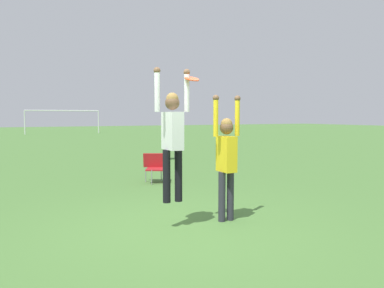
% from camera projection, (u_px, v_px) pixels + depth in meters
% --- Properties ---
extents(ground_plane, '(120.00, 120.00, 0.00)m').
position_uv_depth(ground_plane, '(184.00, 228.00, 5.91)').
color(ground_plane, '#4C7A38').
extents(person_jumping, '(0.60, 0.46, 2.09)m').
position_uv_depth(person_jumping, '(172.00, 132.00, 5.80)').
color(person_jumping, black).
rests_on(person_jumping, ground_plane).
extents(person_defending, '(0.53, 0.38, 2.12)m').
position_uv_depth(person_defending, '(226.00, 155.00, 6.26)').
color(person_defending, '#2D2D38').
rests_on(person_defending, ground_plane).
extents(frisbee, '(0.23, 0.22, 0.10)m').
position_uv_depth(frisbee, '(192.00, 79.00, 5.81)').
color(frisbee, '#E04C23').
extents(camping_chair_0, '(0.71, 0.77, 0.77)m').
position_uv_depth(camping_chair_0, '(155.00, 166.00, 10.01)').
color(camping_chair_0, gray).
rests_on(camping_chair_0, ground_plane).
extents(camping_chair_1, '(0.58, 0.61, 0.77)m').
position_uv_depth(camping_chair_1, '(171.00, 148.00, 15.43)').
color(camping_chair_1, gray).
rests_on(camping_chair_1, ground_plane).
extents(soccer_goal, '(7.10, 0.10, 2.35)m').
position_uv_depth(soccer_goal, '(63.00, 115.00, 37.09)').
color(soccer_goal, white).
rests_on(soccer_goal, ground_plane).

